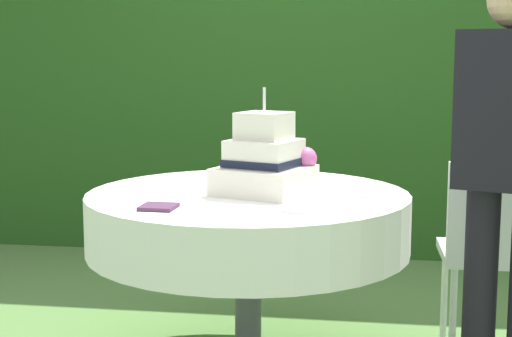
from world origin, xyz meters
The scene contains 9 objects.
foliage_hedge centered at (0.00, 2.18, 1.47)m, with size 6.45×0.49×2.94m, color #234C19.
cake_table centered at (0.00, 0.00, 0.65)m, with size 1.30×1.30×0.76m.
wedding_cake centered at (0.07, -0.01, 0.89)m, with size 0.43×0.43×0.42m.
serving_plate_near centered at (0.47, 0.01, 0.77)m, with size 0.12×0.12×0.01m, color white.
serving_plate_far centered at (-0.01, 0.48, 0.77)m, with size 0.14×0.14×0.01m, color white.
serving_plate_left centered at (0.24, -0.34, 0.77)m, with size 0.13×0.13×0.01m, color white.
napkin_stack centered at (-0.27, -0.38, 0.77)m, with size 0.12×0.12×0.01m, color #4C2D47.
garden_chair centered at (1.00, 0.23, 0.54)m, with size 0.41×0.41×0.89m.
standing_person centered at (0.96, -0.26, 0.93)m, with size 0.41×0.31×1.60m.
Camera 1 is at (0.49, -3.02, 1.31)m, focal length 54.04 mm.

